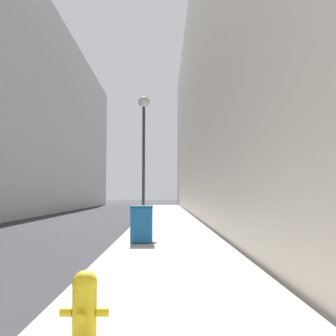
# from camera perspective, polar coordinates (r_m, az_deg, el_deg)

# --- Properties ---
(sidewalk_right) EXTENTS (3.44, 60.00, 0.14)m
(sidewalk_right) POSITION_cam_1_polar(r_m,az_deg,el_deg) (20.36, -0.03, -8.34)
(sidewalk_right) COLOR #B7B2A8
(sidewalk_right) RESTS_ON ground
(building_right_stone) EXTENTS (12.00, 60.00, 17.94)m
(building_right_stone) POSITION_cam_1_polar(r_m,az_deg,el_deg) (30.31, 15.02, 10.19)
(building_right_stone) COLOR beige
(building_right_stone) RESTS_ON ground
(fire_hydrant) EXTENTS (0.48, 0.37, 0.71)m
(fire_hydrant) POSITION_cam_1_polar(r_m,az_deg,el_deg) (4.07, -12.61, -19.64)
(fire_hydrant) COLOR yellow
(fire_hydrant) RESTS_ON sidewalk_right
(trash_bin) EXTENTS (0.67, 0.62, 1.12)m
(trash_bin) POSITION_cam_1_polar(r_m,az_deg,el_deg) (11.54, -4.04, -8.45)
(trash_bin) COLOR #19609E
(trash_bin) RESTS_ON sidewalk_right
(lamppost) EXTENTS (0.49, 0.49, 5.83)m
(lamppost) POSITION_cam_1_polar(r_m,az_deg,el_deg) (16.67, -3.73, 5.18)
(lamppost) COLOR #2D332D
(lamppost) RESTS_ON sidewalk_right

